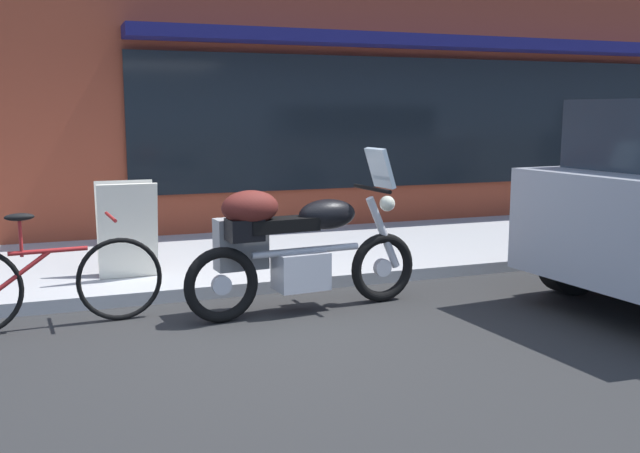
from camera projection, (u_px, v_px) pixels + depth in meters
ground_plane at (271, 330)px, 5.63m from camera, size 80.00×80.00×0.00m
touring_motorcycle at (290, 243)px, 6.05m from camera, size 2.14×0.62×1.39m
parked_bicycle at (49, 282)px, 5.63m from camera, size 1.76×0.48×0.94m
sandwich_board_sign at (127, 230)px, 6.86m from camera, size 0.55×0.41×0.92m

